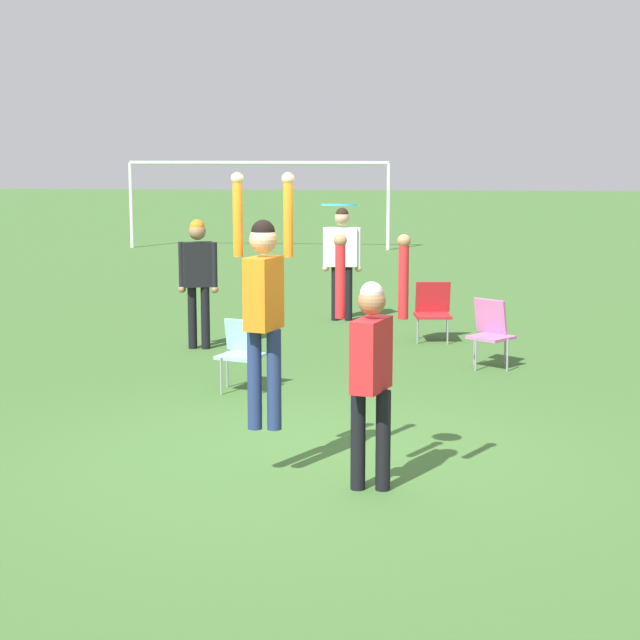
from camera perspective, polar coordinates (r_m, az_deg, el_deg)
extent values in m
plane|color=#3D662D|center=(9.37, -0.57, -7.64)|extent=(120.00, 120.00, 0.00)
cylinder|color=navy|center=(8.85, -3.51, -3.18)|extent=(0.12, 0.12, 0.84)
cylinder|color=navy|center=(8.83, -2.46, -3.20)|extent=(0.12, 0.12, 0.84)
cube|color=orange|center=(8.72, -3.03, 1.43)|extent=(0.30, 0.41, 0.60)
sphere|color=tan|center=(8.67, -3.05, 4.32)|extent=(0.23, 0.23, 0.23)
sphere|color=black|center=(8.66, -3.06, 4.73)|extent=(0.19, 0.19, 0.19)
cylinder|color=orange|center=(8.69, -4.41, 5.46)|extent=(0.08, 0.08, 0.63)
sphere|color=tan|center=(8.67, -4.43, 7.54)|extent=(0.10, 0.10, 0.10)
cylinder|color=orange|center=(8.63, -1.71, 5.46)|extent=(0.08, 0.08, 0.63)
sphere|color=tan|center=(8.61, -1.72, 7.56)|extent=(0.10, 0.10, 0.10)
cylinder|color=black|center=(8.58, 2.04, -6.41)|extent=(0.12, 0.12, 0.81)
cylinder|color=black|center=(8.57, 3.39, -6.44)|extent=(0.12, 0.12, 0.81)
cube|color=red|center=(8.41, 2.75, -1.86)|extent=(0.33, 0.48, 0.58)
sphere|color=#9E704C|center=(8.34, 2.77, 1.01)|extent=(0.22, 0.22, 0.22)
sphere|color=#B7B2AD|center=(8.33, 2.77, 1.42)|extent=(0.19, 0.19, 0.19)
cylinder|color=red|center=(8.33, 1.09, 2.17)|extent=(0.08, 0.08, 0.61)
sphere|color=#9E704C|center=(8.30, 1.09, 4.26)|extent=(0.10, 0.10, 0.10)
cylinder|color=red|center=(8.31, 4.48, 2.13)|extent=(0.08, 0.08, 0.61)
sphere|color=#9E704C|center=(8.28, 4.50, 4.22)|extent=(0.10, 0.10, 0.10)
cylinder|color=#2D9EDB|center=(8.33, 1.02, 6.16)|extent=(0.28, 0.28, 0.03)
cylinder|color=gray|center=(13.24, 8.31, -1.84)|extent=(0.02, 0.02, 0.40)
cylinder|color=gray|center=(13.27, 9.97, -1.86)|extent=(0.02, 0.02, 0.40)
cylinder|color=gray|center=(13.62, 8.23, -1.53)|extent=(0.02, 0.02, 0.40)
cylinder|color=gray|center=(13.64, 9.84, -1.55)|extent=(0.02, 0.02, 0.40)
cube|color=#C666A3|center=(13.41, 9.11, -0.92)|extent=(0.64, 0.64, 0.04)
cube|color=#C666A3|center=(13.57, 9.08, 0.21)|extent=(0.42, 0.37, 0.43)
cylinder|color=gray|center=(11.89, -5.30, -3.00)|extent=(0.02, 0.02, 0.42)
cylinder|color=gray|center=(11.83, -3.51, -3.04)|extent=(0.02, 0.02, 0.42)
cylinder|color=gray|center=(12.25, -4.97, -2.63)|extent=(0.02, 0.02, 0.42)
cylinder|color=gray|center=(12.19, -3.24, -2.67)|extent=(0.02, 0.02, 0.42)
cube|color=#8CC6C1|center=(12.00, -4.26, -1.93)|extent=(0.56, 0.56, 0.04)
cube|color=#8CC6C1|center=(12.16, -4.12, -0.82)|extent=(0.45, 0.24, 0.37)
cylinder|color=gray|center=(14.95, 5.23, -0.55)|extent=(0.02, 0.02, 0.39)
cylinder|color=gray|center=(14.96, 6.83, -0.57)|extent=(0.02, 0.02, 0.39)
cylinder|color=gray|center=(15.37, 5.23, -0.28)|extent=(0.02, 0.02, 0.39)
cylinder|color=gray|center=(15.37, 6.79, -0.31)|extent=(0.02, 0.02, 0.39)
cube|color=#B21E23|center=(15.13, 6.03, 0.23)|extent=(0.55, 0.55, 0.04)
cube|color=#B21E23|center=(15.32, 6.04, 1.24)|extent=(0.50, 0.17, 0.44)
cylinder|color=black|center=(16.90, 0.81, 1.43)|extent=(0.12, 0.12, 0.86)
cylinder|color=black|center=(16.88, 1.53, 1.42)|extent=(0.12, 0.12, 0.86)
cube|color=white|center=(16.80, 1.18, 3.92)|extent=(0.48, 0.22, 0.61)
sphere|color=tan|center=(16.77, 1.19, 5.46)|extent=(0.23, 0.23, 0.23)
sphere|color=black|center=(16.76, 1.19, 5.68)|extent=(0.20, 0.20, 0.20)
cylinder|color=white|center=(16.83, 0.30, 3.87)|extent=(0.08, 0.08, 0.65)
sphere|color=tan|center=(16.86, 0.30, 2.77)|extent=(0.10, 0.10, 0.10)
cylinder|color=white|center=(16.79, 2.07, 3.85)|extent=(0.08, 0.08, 0.65)
sphere|color=tan|center=(16.82, 2.06, 2.75)|extent=(0.10, 0.10, 0.10)
cylinder|color=black|center=(14.62, -6.82, 0.13)|extent=(0.12, 0.12, 0.85)
cylinder|color=black|center=(14.58, -6.13, 0.12)|extent=(0.12, 0.12, 0.85)
cube|color=black|center=(14.51, -6.53, 2.96)|extent=(0.45, 0.33, 0.60)
sphere|color=#9E704C|center=(14.47, -6.56, 4.72)|extent=(0.23, 0.23, 0.23)
sphere|color=orange|center=(14.46, -6.57, 4.97)|extent=(0.20, 0.20, 0.20)
cylinder|color=black|center=(14.56, -7.39, 2.90)|extent=(0.08, 0.08, 0.64)
sphere|color=#9E704C|center=(14.60, -7.37, 1.65)|extent=(0.10, 0.10, 0.10)
cylinder|color=black|center=(14.46, -5.66, 2.89)|extent=(0.08, 0.08, 0.64)
sphere|color=#9E704C|center=(14.50, -5.64, 1.63)|extent=(0.10, 0.10, 0.10)
cylinder|color=white|center=(29.70, -10.03, 6.04)|extent=(0.10, 0.10, 2.30)
cylinder|color=white|center=(28.64, 3.67, 6.05)|extent=(0.10, 0.10, 2.30)
cylinder|color=white|center=(28.92, -3.32, 8.36)|extent=(7.00, 0.10, 0.10)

